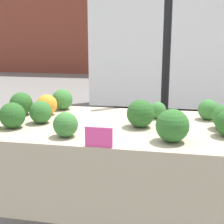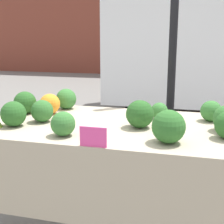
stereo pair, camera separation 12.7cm
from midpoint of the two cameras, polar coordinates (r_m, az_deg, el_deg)
building_facade at (r=12.06m, az=13.12°, el=19.34°), size 16.00×0.60×5.36m
tent_pole at (r=2.78m, az=12.44°, el=12.89°), size 0.07×0.07×2.72m
market_table at (r=2.05m, az=1.32°, el=-5.16°), size 1.79×0.96×0.81m
orange_cauliflower at (r=2.37m, az=-9.80°, el=1.46°), size 0.15×0.15×0.15m
broccoli_head_0 at (r=2.25m, az=19.21°, el=0.16°), size 0.14×0.14×0.14m
broccoli_head_1 at (r=2.52m, az=-6.95°, el=2.39°), size 0.16×0.16×0.16m
broccoli_head_3 at (r=2.15m, az=-11.02°, el=0.16°), size 0.15×0.15×0.15m
broccoli_head_4 at (r=2.08m, az=-15.92°, el=-0.35°), size 0.16×0.16×0.16m
broccoli_head_5 at (r=2.42m, az=-14.18°, el=1.67°), size 0.17×0.17×0.17m
broccoli_head_6 at (r=1.82m, az=-6.98°, el=-2.18°), size 0.14×0.14×0.14m
broccoli_head_7 at (r=2.22m, az=10.28°, el=0.17°), size 0.12×0.12×0.12m
broccoli_head_8 at (r=1.72m, az=12.41°, el=-2.65°), size 0.18×0.18×0.18m
broccoli_head_10 at (r=1.98m, az=6.94°, el=-0.39°), size 0.18×0.18×0.18m
price_sign at (r=1.63m, az=-1.24°, el=-4.61°), size 0.15×0.01×0.11m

